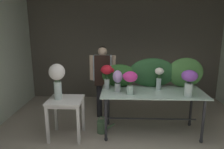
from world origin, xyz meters
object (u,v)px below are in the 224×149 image
vase_ivory_peonies (159,77)px  vase_white_roses_tall (57,77)px  vase_crimson_freesia (107,73)px  florist (103,74)px  vase_magenta_ranunculus (130,79)px  side_table_white (66,105)px  vase_violet_stock (189,80)px  vase_lilac_anemones (118,80)px  display_table_glass (152,98)px  watering_can (102,127)px

vase_ivory_peonies → vase_white_roses_tall: vase_white_roses_tall is taller
vase_crimson_freesia → vase_ivory_peonies: 1.00m
vase_ivory_peonies → florist: bearing=151.9°
vase_ivory_peonies → vase_magenta_ranunculus: bearing=-152.4°
side_table_white → vase_magenta_ranunculus: size_ratio=1.78×
side_table_white → vase_violet_stock: bearing=-1.4°
vase_violet_stock → vase_white_roses_tall: 2.32m
vase_lilac_anemones → vase_crimson_freesia: bearing=141.8°
side_table_white → display_table_glass: bearing=7.4°
vase_violet_stock → vase_crimson_freesia: 1.50m
side_table_white → vase_violet_stock: 2.25m
display_table_glass → vase_ivory_peonies: (0.13, 0.11, 0.39)m
vase_ivory_peonies → vase_lilac_anemones: bearing=-169.7°
vase_crimson_freesia → watering_can: size_ratio=1.35×
vase_ivory_peonies → vase_white_roses_tall: (-1.88, -0.32, 0.06)m
vase_white_roses_tall → vase_violet_stock: bearing=-1.3°
side_table_white → vase_lilac_anemones: bearing=10.5°
vase_lilac_anemones → vase_magenta_ranunculus: size_ratio=0.97×
vase_lilac_anemones → vase_ivory_peonies: size_ratio=0.94×
vase_magenta_ranunculus → vase_white_roses_tall: 1.31m
display_table_glass → side_table_white: bearing=-172.6°
vase_violet_stock → vase_crimson_freesia: (-1.45, 0.39, 0.02)m
display_table_glass → watering_can: 1.13m
vase_white_roses_tall → vase_magenta_ranunculus: bearing=1.1°
display_table_glass → florist: 1.26m
vase_white_roses_tall → watering_can: size_ratio=1.87×
vase_lilac_anemones → vase_violet_stock: bearing=-10.6°
florist → vase_ivory_peonies: bearing=-28.1°
display_table_glass → vase_magenta_ranunculus: 0.63m
side_table_white → vase_lilac_anemones: size_ratio=1.84×
display_table_glass → vase_crimson_freesia: vase_crimson_freesia is taller
vase_magenta_ranunculus → vase_white_roses_tall: (-1.31, -0.02, 0.04)m
vase_lilac_anemones → florist: bearing=114.4°
vase_lilac_anemones → vase_crimson_freesia: (-0.21, 0.16, 0.09)m
florist → side_table_white: bearing=-123.6°
florist → vase_lilac_anemones: bearing=-65.6°
display_table_glass → vase_white_roses_tall: vase_white_roses_tall is taller
display_table_glass → watering_can: bearing=-177.9°
vase_lilac_anemones → vase_magenta_ranunculus: bearing=-34.3°
side_table_white → florist: 1.17m
vase_ivory_peonies → side_table_white: bearing=-169.6°
vase_white_roses_tall → florist: bearing=51.2°
vase_lilac_anemones → vase_magenta_ranunculus: (0.22, -0.15, 0.04)m
side_table_white → vase_white_roses_tall: 0.54m
vase_lilac_anemones → vase_violet_stock: 1.26m
vase_violet_stock → florist: bearing=148.1°
vase_ivory_peonies → watering_can: bearing=-172.3°
vase_lilac_anemones → watering_can: vase_lilac_anemones is taller
vase_crimson_freesia → vase_white_roses_tall: bearing=-158.8°
vase_lilac_anemones → vase_crimson_freesia: 0.28m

